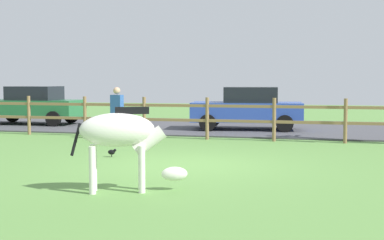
{
  "coord_description": "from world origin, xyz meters",
  "views": [
    {
      "loc": [
        2.98,
        -11.11,
        1.84
      ],
      "look_at": [
        -0.12,
        1.19,
        0.9
      ],
      "focal_mm": 49.5,
      "sensor_mm": 36.0,
      "label": 1
    }
  ],
  "objects_px": {
    "crow_on_grass": "(112,152)",
    "parked_car_blue": "(248,108)",
    "zebra": "(122,136)",
    "parked_car_green": "(32,105)",
    "visitor_near_fence": "(117,111)"
  },
  "relations": [
    {
      "from": "crow_on_grass",
      "to": "parked_car_blue",
      "type": "relative_size",
      "value": 0.05
    },
    {
      "from": "zebra",
      "to": "parked_car_green",
      "type": "distance_m",
      "value": 14.12
    },
    {
      "from": "zebra",
      "to": "parked_car_green",
      "type": "bearing_deg",
      "value": 126.71
    },
    {
      "from": "crow_on_grass",
      "to": "parked_car_blue",
      "type": "height_order",
      "value": "parked_car_blue"
    },
    {
      "from": "zebra",
      "to": "crow_on_grass",
      "type": "xyz_separation_m",
      "value": [
        -1.73,
        3.66,
        -0.8
      ]
    },
    {
      "from": "zebra",
      "to": "parked_car_blue",
      "type": "xyz_separation_m",
      "value": [
        0.49,
        11.12,
        -0.08
      ]
    },
    {
      "from": "crow_on_grass",
      "to": "parked_car_green",
      "type": "distance_m",
      "value": 10.21
    },
    {
      "from": "parked_car_blue",
      "to": "parked_car_green",
      "type": "bearing_deg",
      "value": 178.71
    },
    {
      "from": "crow_on_grass",
      "to": "parked_car_blue",
      "type": "xyz_separation_m",
      "value": [
        2.22,
        7.46,
        0.72
      ]
    },
    {
      "from": "crow_on_grass",
      "to": "visitor_near_fence",
      "type": "height_order",
      "value": "visitor_near_fence"
    },
    {
      "from": "parked_car_blue",
      "to": "parked_car_green",
      "type": "height_order",
      "value": "same"
    },
    {
      "from": "zebra",
      "to": "parked_car_blue",
      "type": "bearing_deg",
      "value": 87.47
    },
    {
      "from": "zebra",
      "to": "parked_car_green",
      "type": "height_order",
      "value": "parked_car_green"
    },
    {
      "from": "zebra",
      "to": "visitor_near_fence",
      "type": "relative_size",
      "value": 1.13
    },
    {
      "from": "parked_car_blue",
      "to": "visitor_near_fence",
      "type": "bearing_deg",
      "value": -132.34
    }
  ]
}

